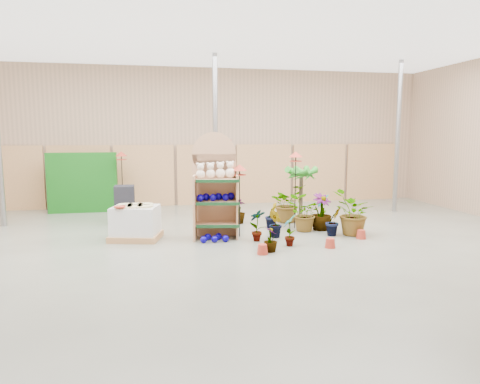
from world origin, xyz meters
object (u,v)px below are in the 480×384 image
(pallet_stack, at_px, (136,223))
(potted_plant_2, at_px, (303,213))
(display_shelf, at_px, (215,189))
(bird_table_front, at_px, (239,170))

(pallet_stack, height_order, potted_plant_2, potted_plant_2)
(display_shelf, bearing_deg, pallet_stack, -172.56)
(bird_table_front, relative_size, potted_plant_2, 1.91)
(pallet_stack, distance_m, bird_table_front, 2.62)
(display_shelf, relative_size, potted_plant_2, 2.75)
(pallet_stack, relative_size, potted_plant_2, 1.42)
(display_shelf, xyz_separation_m, pallet_stack, (-1.79, 0.08, -0.71))
(bird_table_front, xyz_separation_m, potted_plant_2, (1.61, 0.24, -1.11))
(bird_table_front, distance_m, potted_plant_2, 1.97)
(potted_plant_2, bearing_deg, bird_table_front, -171.48)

